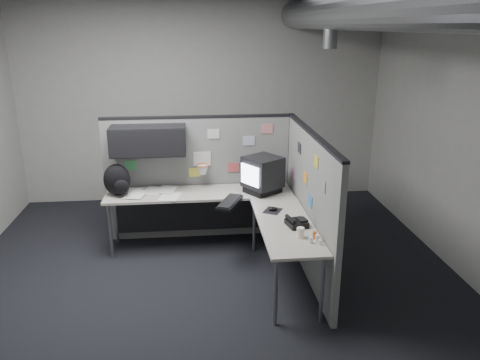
{
  "coord_description": "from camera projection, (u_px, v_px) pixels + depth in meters",
  "views": [
    {
      "loc": [
        -0.15,
        -4.5,
        2.7
      ],
      "look_at": [
        0.34,
        0.35,
        1.08
      ],
      "focal_mm": 35.0,
      "sensor_mm": 36.0,
      "label": 1
    }
  ],
  "objects": [
    {
      "name": "bottles",
      "position": [
        315.0,
        238.0,
        4.47
      ],
      "size": [
        0.12,
        0.17,
        0.08
      ],
      "rotation": [
        0.0,
        0.0,
        -0.32
      ],
      "color": "silver",
      "rests_on": "desk"
    },
    {
      "name": "phone",
      "position": [
        296.0,
        223.0,
        4.81
      ],
      "size": [
        0.23,
        0.25,
        0.1
      ],
      "rotation": [
        0.0,
        0.0,
        0.06
      ],
      "color": "black",
      "rests_on": "desk"
    },
    {
      "name": "backpack",
      "position": [
        117.0,
        180.0,
        5.63
      ],
      "size": [
        0.36,
        0.32,
        0.39
      ],
      "rotation": [
        0.0,
        0.0,
        0.18
      ],
      "color": "black",
      "rests_on": "desk"
    },
    {
      "name": "desk",
      "position": [
        221.0,
        208.0,
        5.6
      ],
      "size": [
        2.31,
        2.11,
        0.73
      ],
      "color": "#B2ADA1",
      "rests_on": "ground"
    },
    {
      "name": "mouse",
      "position": [
        273.0,
        210.0,
        5.21
      ],
      "size": [
        0.25,
        0.27,
        0.05
      ],
      "rotation": [
        0.0,
        0.0,
        0.28
      ],
      "color": "black",
      "rests_on": "desk"
    },
    {
      "name": "keyboard",
      "position": [
        230.0,
        202.0,
        5.42
      ],
      "size": [
        0.36,
        0.53,
        0.04
      ],
      "rotation": [
        0.0,
        0.0,
        0.38
      ],
      "color": "black",
      "rests_on": "desk"
    },
    {
      "name": "room",
      "position": [
        266.0,
        91.0,
        4.51
      ],
      "size": [
        5.62,
        5.62,
        3.22
      ],
      "color": "black",
      "rests_on": "ground"
    },
    {
      "name": "papers",
      "position": [
        151.0,
        193.0,
        5.76
      ],
      "size": [
        0.79,
        0.59,
        0.02
      ],
      "rotation": [
        0.0,
        0.0,
        -0.25
      ],
      "color": "white",
      "rests_on": "desk"
    },
    {
      "name": "partition_back",
      "position": [
        186.0,
        166.0,
        5.94
      ],
      "size": [
        2.44,
        0.42,
        1.63
      ],
      "color": "slate",
      "rests_on": "ground"
    },
    {
      "name": "monitor",
      "position": [
        263.0,
        174.0,
        5.73
      ],
      "size": [
        0.55,
        0.55,
        0.45
      ],
      "rotation": [
        0.0,
        0.0,
        -0.19
      ],
      "color": "black",
      "rests_on": "desk"
    },
    {
      "name": "cup",
      "position": [
        300.0,
        233.0,
        4.55
      ],
      "size": [
        0.09,
        0.09,
        0.1
      ],
      "primitive_type": "cylinder",
      "rotation": [
        0.0,
        0.0,
        -0.22
      ],
      "color": "silver",
      "rests_on": "desk"
    },
    {
      "name": "partition_right",
      "position": [
        309.0,
        204.0,
        5.17
      ],
      "size": [
        0.07,
        2.23,
        1.63
      ],
      "color": "slate",
      "rests_on": "ground"
    }
  ]
}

